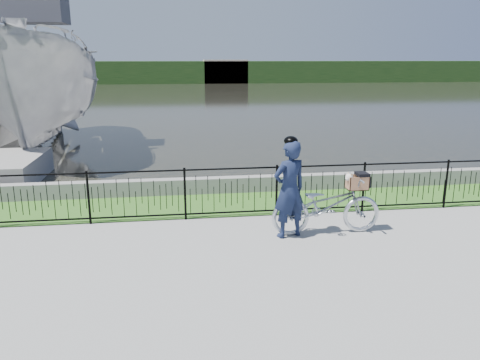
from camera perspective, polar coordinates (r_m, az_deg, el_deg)
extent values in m
plane|color=gray|center=(8.83, 0.22, -7.95)|extent=(120.00, 120.00, 0.00)
cube|color=#34641F|center=(11.25, -1.65, -2.89)|extent=(60.00, 2.00, 0.01)
plane|color=black|center=(41.22, -6.36, 9.82)|extent=(120.00, 120.00, 0.00)
cube|color=gray|center=(12.15, -2.17, -0.60)|extent=(60.00, 0.30, 0.40)
cube|color=#224018|center=(68.10, -7.10, 12.93)|extent=(120.00, 6.00, 3.00)
cube|color=#A49684|center=(68.20, -22.75, 12.36)|extent=(8.00, 4.00, 4.00)
cube|color=#A49684|center=(66.97, -1.81, 13.09)|extent=(6.00, 3.00, 3.20)
imported|color=silver|center=(9.38, 10.47, -3.09)|extent=(2.19, 0.76, 1.15)
cube|color=black|center=(9.50, 14.06, -1.10)|extent=(0.38, 0.18, 0.02)
cube|color=#996846|center=(9.50, 14.06, -1.05)|extent=(0.40, 0.27, 0.01)
cube|color=#996846|center=(9.58, 13.82, -0.10)|extent=(0.40, 0.01, 0.27)
cube|color=#996846|center=(9.35, 14.40, -0.50)|extent=(0.40, 0.02, 0.27)
cube|color=#996846|center=(9.54, 15.18, -0.25)|extent=(0.01, 0.27, 0.27)
cube|color=#996846|center=(9.39, 13.02, -0.34)|extent=(0.01, 0.27, 0.27)
cube|color=black|center=(9.46, 14.67, 0.71)|extent=(0.22, 0.29, 0.06)
cube|color=black|center=(9.54, 15.29, -0.09)|extent=(0.02, 0.29, 0.22)
ellipsoid|color=silver|center=(9.46, 13.99, -0.34)|extent=(0.31, 0.22, 0.20)
sphere|color=silver|center=(9.35, 13.17, 0.33)|extent=(0.15, 0.15, 0.15)
sphere|color=silver|center=(9.32, 12.92, 0.11)|extent=(0.07, 0.07, 0.07)
sphere|color=black|center=(9.31, 12.79, 0.06)|extent=(0.02, 0.02, 0.02)
cone|color=#A97D46|center=(9.39, 13.06, 0.77)|extent=(0.06, 0.08, 0.08)
cone|color=#A97D46|center=(9.31, 13.40, 0.63)|extent=(0.06, 0.08, 0.08)
imported|color=#151E3A|center=(9.01, 6.04, -1.14)|extent=(0.81, 0.67, 1.91)
ellipsoid|color=black|center=(8.80, 6.20, 4.72)|extent=(0.26, 0.29, 0.18)
imported|color=#A5A4A5|center=(19.37, -22.95, 9.99)|extent=(5.44, 11.80, 4.41)
cube|color=#3F3F47|center=(19.44, -23.94, 19.42)|extent=(2.20, 1.60, 1.60)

